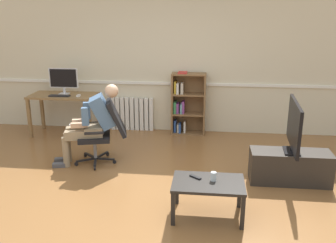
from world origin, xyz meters
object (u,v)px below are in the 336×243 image
(spare_remote, at_px, (195,177))
(tv_stand, at_px, (290,167))
(bookshelf, at_px, (186,105))
(radiator, at_px, (132,114))
(keyboard, at_px, (59,96))
(coffee_table, at_px, (208,186))
(tv_screen, at_px, (294,126))
(drinking_glass, at_px, (213,176))
(imac_monitor, at_px, (63,79))
(office_chair, at_px, (104,129))
(person_seated, at_px, (92,122))
(computer_desk, at_px, (64,101))
(computer_mouse, at_px, (79,96))

(spare_remote, bearing_deg, tv_stand, -16.09)
(bookshelf, relative_size, radiator, 1.42)
(keyboard, distance_m, coffee_table, 3.70)
(tv_screen, bearing_deg, drinking_glass, 137.13)
(imac_monitor, xyz_separation_m, office_chair, (1.12, -1.32, -0.51))
(bookshelf, xyz_separation_m, tv_stand, (1.53, -1.93, -0.34))
(imac_monitor, bearing_deg, bookshelf, 5.48)
(office_chair, distance_m, person_seated, 0.22)
(computer_desk, relative_size, tv_screen, 1.20)
(keyboard, distance_m, spare_remote, 3.52)
(computer_desk, xyz_separation_m, tv_stand, (3.78, -1.64, -0.42))
(coffee_table, bearing_deg, imac_monitor, 134.85)
(coffee_table, bearing_deg, radiator, 116.31)
(office_chair, bearing_deg, drinking_glass, 35.80)
(bookshelf, distance_m, tv_stand, 2.49)
(imac_monitor, bearing_deg, radiator, 14.61)
(tv_screen, distance_m, coffee_table, 1.54)
(bookshelf, height_order, spare_remote, bookshelf)
(computer_desk, height_order, drinking_glass, computer_desk)
(keyboard, bearing_deg, coffee_table, -42.62)
(computer_mouse, relative_size, office_chair, 0.10)
(office_chair, distance_m, tv_screen, 2.71)
(radiator, bearing_deg, computer_desk, -162.00)
(keyboard, relative_size, radiator, 0.46)
(drinking_glass, bearing_deg, keyboard, 138.38)
(coffee_table, distance_m, drinking_glass, 0.12)
(tv_stand, bearing_deg, coffee_table, -137.74)
(radiator, bearing_deg, keyboard, -156.38)
(computer_desk, height_order, bookshelf, bookshelf)
(imac_monitor, bearing_deg, drinking_glass, -44.18)
(keyboard, relative_size, office_chair, 0.39)
(tv_stand, bearing_deg, computer_mouse, 156.22)
(keyboard, height_order, office_chair, office_chair)
(imac_monitor, bearing_deg, spare_remote, -45.83)
(imac_monitor, relative_size, office_chair, 0.56)
(keyboard, distance_m, radiator, 1.40)
(imac_monitor, distance_m, person_seated, 1.70)
(imac_monitor, bearing_deg, person_seated, -55.17)
(computer_mouse, height_order, bookshelf, bookshelf)
(radiator, height_order, tv_screen, tv_screen)
(person_seated, relative_size, drinking_glass, 11.92)
(office_chair, relative_size, tv_stand, 0.92)
(bookshelf, relative_size, tv_screen, 1.16)
(coffee_table, bearing_deg, tv_stand, 42.26)
(computer_desk, xyz_separation_m, imac_monitor, (0.00, 0.08, 0.39))
(tv_stand, bearing_deg, bookshelf, 128.45)
(bookshelf, bearing_deg, drinking_glass, -80.21)
(spare_remote, bearing_deg, computer_desk, 82.83)
(tv_stand, bearing_deg, office_chair, 171.49)
(keyboard, relative_size, computer_mouse, 3.76)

